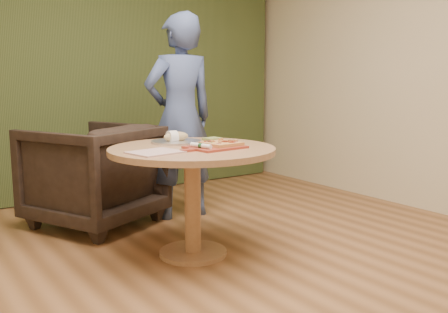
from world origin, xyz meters
name	(u,v)px	position (x,y,z in m)	size (l,w,h in m)	color
room_shell	(251,40)	(0.00, 0.00, 1.40)	(5.04, 6.04, 2.84)	#97653C
curtain	(69,58)	(0.00, 2.90, 1.40)	(4.80, 0.14, 2.78)	#2F3E1C
pedestal_table	(192,168)	(0.13, 0.80, 0.61)	(1.12, 1.12, 0.75)	tan
pizza_paddle	(214,147)	(0.22, 0.67, 0.76)	(0.46, 0.31, 0.01)	#983726
flatbread_pizza	(221,143)	(0.28, 0.68, 0.78)	(0.24, 0.24, 0.04)	tan
cutlery_roll	(201,146)	(0.11, 0.65, 0.78)	(0.07, 0.20, 0.03)	white
newspaper	(155,152)	(-0.19, 0.71, 0.76)	(0.30, 0.25, 0.01)	white
serving_tray	(176,142)	(0.15, 1.07, 0.76)	(0.36, 0.36, 0.02)	silver
bread_roll	(175,137)	(0.15, 1.07, 0.79)	(0.19, 0.09, 0.09)	tan
green_packet	(212,139)	(0.44, 1.03, 0.76)	(0.12, 0.10, 0.02)	olive
armchair	(94,170)	(-0.17, 1.88, 0.46)	(0.90, 0.84, 0.93)	black
person_standing	(180,117)	(0.55, 1.70, 0.87)	(0.64, 0.42, 1.75)	#3D4F7F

